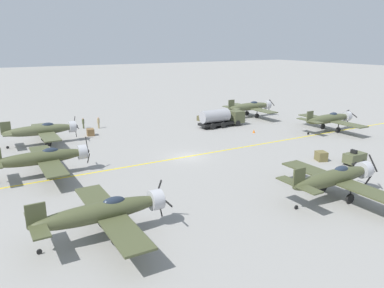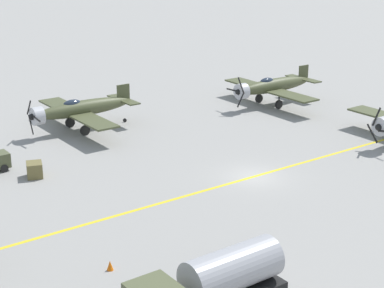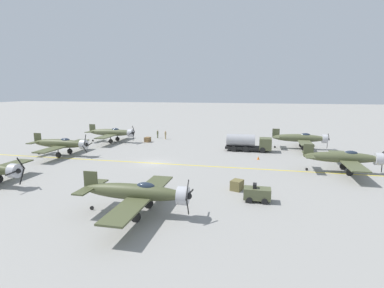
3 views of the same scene
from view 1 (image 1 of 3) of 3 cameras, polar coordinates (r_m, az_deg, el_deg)
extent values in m
plane|color=gray|center=(46.41, -0.71, -1.94)|extent=(400.00, 400.00, 0.00)
cube|color=yellow|center=(46.41, -0.71, -1.93)|extent=(0.30, 160.00, 0.01)
ellipsoid|color=#494E2F|center=(35.61, 20.53, -4.87)|extent=(1.50, 9.50, 1.42)
cylinder|color=#B7B7BC|center=(39.03, 24.72, -3.58)|extent=(1.58, 0.90, 1.58)
ellipsoid|color=#232D3D|center=(36.29, 21.77, -3.68)|extent=(0.80, 1.70, 0.76)
cube|color=#494E2F|center=(36.29, 21.25, -5.13)|extent=(12.00, 2.10, 0.16)
cube|color=#494E2F|center=(32.63, 15.93, -6.01)|extent=(4.40, 1.10, 0.12)
cube|color=#494E2F|center=(32.41, 16.02, -4.93)|extent=(0.14, 1.30, 1.60)
sphere|color=black|center=(39.43, 25.15, -3.44)|extent=(0.56, 0.56, 0.56)
cube|color=black|center=(38.96, 25.87, -2.64)|extent=(1.13, 0.06, 1.51)
cube|color=black|center=(39.87, 24.15, -3.01)|extent=(1.76, 0.06, 0.31)
cube|color=black|center=(39.48, 25.45, -4.68)|extent=(0.85, 0.06, 1.65)
cylinder|color=black|center=(37.38, 19.38, -5.40)|extent=(0.14, 0.14, 1.26)
cylinder|color=black|center=(37.59, 19.30, -6.30)|extent=(0.22, 0.90, 0.90)
cylinder|color=black|center=(35.67, 23.03, -6.76)|extent=(0.14, 0.14, 1.26)
cylinder|color=black|center=(35.90, 22.92, -7.69)|extent=(0.22, 0.90, 0.90)
cylinder|color=black|center=(33.36, 15.61, -9.27)|extent=(0.12, 0.36, 0.36)
ellipsoid|color=#494E30|center=(42.14, -22.25, -1.98)|extent=(1.50, 9.50, 1.42)
cylinder|color=#B7B7BC|center=(42.89, -16.39, -1.16)|extent=(1.58, 0.90, 1.58)
ellipsoid|color=#232D3D|center=(42.14, -20.80, -1.04)|extent=(0.80, 1.70, 0.76)
cube|color=#494E30|center=(42.33, -21.19, -2.28)|extent=(12.00, 2.10, 0.16)
sphere|color=black|center=(43.00, -15.75, -1.07)|extent=(0.56, 0.56, 0.56)
cube|color=black|center=(42.51, -15.72, -0.11)|extent=(0.73, 0.06, 1.69)
cube|color=black|center=(43.85, -16.02, -0.98)|extent=(1.75, 0.06, 0.44)
cube|color=black|center=(42.67, -15.49, -2.12)|extent=(1.23, 0.06, 1.43)
cylinder|color=black|center=(43.94, -21.44, -2.54)|extent=(0.14, 0.14, 1.26)
cylinder|color=black|center=(44.12, -21.36, -3.33)|extent=(0.22, 0.90, 0.90)
cylinder|color=black|center=(41.10, -20.76, -3.67)|extent=(0.14, 0.14, 1.26)
cylinder|color=black|center=(41.30, -20.68, -4.50)|extent=(0.22, 0.90, 0.90)
ellipsoid|color=#484D2F|center=(27.72, -14.04, -10.08)|extent=(1.50, 9.50, 1.42)
cylinder|color=#B7B7BC|center=(29.09, -5.53, -8.44)|extent=(1.57, 0.90, 1.58)
ellipsoid|color=#232D3D|center=(27.78, -11.84, -8.61)|extent=(0.80, 1.70, 0.76)
cube|color=#484D2F|center=(28.05, -12.48, -10.43)|extent=(12.00, 2.10, 0.16)
cube|color=#484D2F|center=(27.00, -22.55, -11.21)|extent=(4.40, 1.10, 0.12)
cube|color=#484D2F|center=(26.73, -22.69, -9.96)|extent=(0.14, 1.30, 1.60)
sphere|color=black|center=(29.28, -4.63, -8.25)|extent=(0.56, 0.56, 0.56)
cube|color=black|center=(29.93, -4.95, -9.33)|extent=(0.95, 0.06, 1.61)
cube|color=black|center=(28.54, -3.86, -8.81)|extent=(1.75, 0.06, 0.20)
cube|color=black|center=(29.38, -5.06, -6.61)|extent=(1.04, 0.06, 1.56)
cylinder|color=black|center=(29.63, -13.33, -10.40)|extent=(0.14, 0.14, 1.26)
cylinder|color=black|center=(29.90, -13.25, -11.49)|extent=(0.22, 0.90, 0.90)
cylinder|color=black|center=(27.05, -11.39, -12.88)|extent=(0.14, 0.14, 1.26)
cylinder|color=black|center=(27.35, -11.32, -14.05)|extent=(0.22, 0.90, 0.90)
cylinder|color=black|center=(27.91, -22.24, -14.96)|extent=(0.12, 0.36, 0.36)
ellipsoid|color=#505637|center=(62.87, 20.01, 3.62)|extent=(1.50, 9.50, 1.42)
cylinder|color=#B7B7BC|center=(66.31, 22.50, 3.94)|extent=(1.58, 0.90, 1.58)
ellipsoid|color=#232D3D|center=(63.64, 20.72, 4.20)|extent=(0.80, 1.70, 0.76)
cube|color=#505637|center=(63.51, 20.42, 3.38)|extent=(12.00, 2.10, 0.16)
cube|color=#505637|center=(59.80, 17.48, 3.43)|extent=(4.40, 1.10, 0.12)
cube|color=#505637|center=(59.68, 17.53, 4.04)|extent=(0.14, 1.30, 1.60)
sphere|color=black|center=(66.70, 22.76, 3.98)|extent=(0.56, 0.56, 0.56)
cube|color=black|center=(66.17, 23.33, 4.17)|extent=(1.64, 0.06, 0.89)
cube|color=black|center=(67.05, 22.32, 4.50)|extent=(1.53, 0.06, 1.10)
cube|color=black|center=(66.90, 22.65, 3.25)|extent=(0.26, 0.06, 1.76)
cylinder|color=black|center=(64.57, 19.36, 3.09)|extent=(0.14, 0.14, 1.26)
cylinder|color=black|center=(64.70, 19.31, 2.54)|extent=(0.22, 0.90, 0.90)
cylinder|color=black|center=(62.72, 21.41, 2.56)|extent=(0.14, 0.14, 1.26)
cylinder|color=black|center=(62.85, 21.36, 2.00)|extent=(0.22, 0.90, 0.90)
cylinder|color=black|center=(60.18, 17.29, 1.54)|extent=(0.12, 0.36, 0.36)
ellipsoid|color=#54593A|center=(55.49, -22.26, 1.96)|extent=(1.50, 9.50, 1.42)
cylinder|color=#B7B7BC|center=(56.23, -17.79, 2.53)|extent=(1.57, 0.90, 1.58)
ellipsoid|color=#232D3D|center=(55.53, -21.16, 2.68)|extent=(0.80, 1.70, 0.76)
cube|color=#54593A|center=(55.67, -21.45, 1.72)|extent=(12.00, 2.10, 0.16)
cube|color=#54593A|center=(55.10, -26.46, 1.57)|extent=(4.40, 1.10, 0.12)
cube|color=#54593A|center=(54.97, -26.54, 2.22)|extent=(0.14, 1.30, 1.60)
sphere|color=black|center=(56.33, -17.29, 2.60)|extent=(0.56, 0.56, 0.56)
cube|color=black|center=(56.66, -17.47, 3.40)|extent=(1.10, 0.06, 1.53)
cube|color=black|center=(56.86, -17.32, 1.89)|extent=(0.89, 0.06, 1.64)
cube|color=black|center=(55.48, -17.09, 2.50)|extent=(1.76, 0.06, 0.27)
cylinder|color=black|center=(57.25, -21.64, 1.41)|extent=(0.14, 0.14, 1.26)
cylinder|color=black|center=(57.40, -21.58, 0.79)|extent=(0.22, 0.90, 0.90)
cylinder|color=black|center=(54.36, -21.13, 0.76)|extent=(0.14, 0.14, 1.26)
cylinder|color=black|center=(54.51, -21.07, 0.12)|extent=(0.22, 0.90, 0.90)
cylinder|color=black|center=(55.55, -26.28, -0.47)|extent=(0.12, 0.36, 0.36)
ellipsoid|color=#555A3B|center=(71.35, 8.68, 5.65)|extent=(1.50, 9.50, 1.42)
cylinder|color=#B7B7BC|center=(74.19, 11.38, 5.89)|extent=(1.58, 0.90, 1.58)
ellipsoid|color=#232D3D|center=(71.97, 9.41, 6.16)|extent=(0.80, 1.70, 0.76)
cube|color=#555A3B|center=(71.88, 9.14, 5.43)|extent=(12.00, 2.10, 0.16)
cube|color=#555A3B|center=(68.87, 6.01, 5.53)|extent=(4.40, 1.10, 0.12)
cube|color=#555A3B|center=(68.76, 6.02, 6.06)|extent=(0.14, 1.30, 1.60)
sphere|color=black|center=(74.52, 11.67, 5.91)|extent=(0.56, 0.56, 0.56)
cube|color=black|center=(73.91, 12.07, 6.19)|extent=(1.54, 0.06, 1.07)
cube|color=black|center=(75.03, 11.29, 6.30)|extent=(1.62, 0.06, 0.92)
cube|color=black|center=(74.62, 11.66, 5.25)|extent=(0.24, 0.06, 1.76)
cylinder|color=black|center=(73.13, 8.38, 5.12)|extent=(0.14, 0.14, 1.26)
cylinder|color=black|center=(73.25, 8.36, 4.64)|extent=(0.22, 0.90, 0.90)
cylinder|color=black|center=(70.85, 9.88, 4.74)|extent=(0.14, 0.14, 1.26)
cylinder|color=black|center=(70.97, 9.86, 4.24)|extent=(0.22, 0.90, 0.90)
cylinder|color=black|center=(69.20, 5.92, 3.87)|extent=(0.12, 0.36, 0.36)
cube|color=black|center=(63.17, 4.51, 3.23)|extent=(2.25, 8.00, 0.40)
cube|color=#515638|center=(64.71, 6.69, 4.19)|extent=(2.50, 2.08, 2.00)
cylinder|color=#9E9EA3|center=(62.19, 3.53, 4.28)|extent=(2.10, 4.96, 2.10)
cylinder|color=black|center=(65.55, 5.71, 3.53)|extent=(0.30, 1.00, 1.00)
cylinder|color=black|center=(63.69, 6.96, 3.15)|extent=(0.30, 1.00, 1.00)
cylinder|color=black|center=(63.94, 3.61, 3.28)|extent=(0.30, 1.00, 1.00)
cylinder|color=black|center=(62.02, 4.83, 2.88)|extent=(0.30, 1.00, 1.00)
cylinder|color=black|center=(62.83, 2.03, 3.09)|extent=(0.30, 1.00, 1.00)
cylinder|color=black|center=(60.88, 3.22, 2.68)|extent=(0.30, 1.00, 1.00)
cube|color=#515638|center=(47.19, 23.54, -1.93)|extent=(1.40, 2.60, 1.10)
cube|color=black|center=(46.78, 23.44, -1.08)|extent=(0.70, 0.36, 0.44)
cylinder|color=black|center=(48.27, 23.34, -2.17)|extent=(0.20, 0.60, 0.60)
cylinder|color=black|center=(47.52, 24.65, -2.58)|extent=(0.20, 0.60, 0.60)
cylinder|color=black|center=(47.16, 22.29, -2.45)|extent=(0.20, 0.60, 0.60)
cylinder|color=black|center=(46.39, 23.61, -2.88)|extent=(0.20, 0.60, 0.60)
cylinder|color=#515638|center=(64.15, -16.21, 2.66)|extent=(0.26, 0.26, 0.83)
cylinder|color=#515638|center=(64.00, -16.26, 3.33)|extent=(0.38, 0.38, 0.69)
sphere|color=tan|center=(63.91, -16.29, 3.73)|extent=(0.22, 0.22, 0.22)
cylinder|color=tan|center=(63.61, -14.03, 2.74)|extent=(0.28, 0.28, 0.88)
cylinder|color=tan|center=(63.45, -14.08, 3.45)|extent=(0.40, 0.40, 0.74)
sphere|color=tan|center=(63.36, -14.11, 3.88)|extent=(0.24, 0.24, 0.24)
cube|color=brown|center=(67.82, 1.30, 3.95)|extent=(1.25, 1.12, 0.88)
cube|color=brown|center=(47.33, 19.08, -1.75)|extent=(1.63, 1.50, 1.11)
cube|color=brown|center=(58.90, -15.21, 1.75)|extent=(1.36, 1.18, 1.03)
cone|color=orange|center=(59.39, 9.42, 1.95)|extent=(0.36, 0.36, 0.55)
camera|label=2|loc=(88.10, 5.78, 17.43)|focal=60.00mm
camera|label=3|loc=(37.08, 63.35, 2.47)|focal=28.00mm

